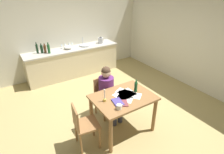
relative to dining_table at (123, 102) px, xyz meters
The scene contains 30 objects.
ground_plane 0.98m from the dining_table, 75.85° to the left, with size 5.20×5.20×0.04m, color tan.
wall_back 3.35m from the dining_table, 86.99° to the left, with size 5.20×0.12×2.60m, color beige.
wall_right 2.93m from the dining_table, 13.90° to the left, with size 0.12×5.20×2.60m, color beige.
kitchen_counter 2.94m from the dining_table, 86.62° to the left, with size 2.92×0.64×0.90m.
dining_table is the anchor object (origin of this frame).
chair_at_table 0.68m from the dining_table, 92.43° to the left, with size 0.44×0.44×0.87m.
person_seated 0.51m from the dining_table, 91.77° to the left, with size 0.36×0.61×1.19m.
chair_side_empty 0.84m from the dining_table, behind, with size 0.45×0.45×0.88m.
coffee_mug 0.43m from the dining_table, 135.71° to the right, with size 0.12×0.09×0.09m.
candlestick 0.42m from the dining_table, behind, with size 0.06×0.06×0.24m.
book_magazine 0.26m from the dining_table, 128.05° to the right, with size 0.17×0.20×0.02m, color brown.
book_cookery 0.27m from the dining_table, 151.60° to the right, with size 0.16×0.25×0.02m, color #463C85.
paper_letter 0.22m from the dining_table, 48.75° to the left, with size 0.21×0.30×0.00m, color white.
paper_bill 0.24m from the dining_table, 18.76° to the right, with size 0.21×0.30×0.00m, color white.
paper_envelope 0.23m from the dining_table, 19.17° to the left, with size 0.21×0.30×0.00m, color white.
paper_receipt 0.14m from the dining_table, 116.97° to the left, with size 0.21×0.30×0.00m, color white.
paper_notice 0.16m from the dining_table, 110.36° to the right, with size 0.21×0.30×0.00m, color white.
paper_flyer 0.15m from the dining_table, 39.04° to the left, with size 0.21×0.30×0.00m, color white.
wine_bottle_on_table 0.39m from the dining_table, ahead, with size 0.06×0.06×0.25m.
sink_unit 3.00m from the dining_table, 78.34° to the left, with size 0.36×0.36×0.24m.
bottle_oil 3.15m from the dining_table, 105.46° to the left, with size 0.06×0.06×0.32m.
bottle_vinegar 3.08m from the dining_table, 103.62° to the left, with size 0.07×0.07×0.28m.
bottle_wine_red 3.04m from the dining_table, 102.13° to the left, with size 0.07×0.07×0.27m.
bottle_sauce 2.93m from the dining_table, 101.03° to the left, with size 0.07×0.07×0.31m.
mixing_bowl 2.93m from the dining_table, 89.43° to the left, with size 0.24×0.24×0.11m, color white.
stovetop_kettle 3.17m from the dining_table, 68.03° to the left, with size 0.18×0.18×0.22m.
wine_glass_near_sink 3.10m from the dining_table, 85.71° to the left, with size 0.07×0.07×0.15m.
wine_glass_by_kettle 3.10m from the dining_table, 87.45° to the left, with size 0.07×0.07×0.15m.
wine_glass_back_left 3.10m from the dining_table, 89.97° to the left, with size 0.07×0.07×0.15m.
wine_glass_back_right 3.10m from the dining_table, 91.93° to the left, with size 0.07×0.07×0.15m.
Camera 1 is at (-1.90, -3.00, 2.68)m, focal length 29.37 mm.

